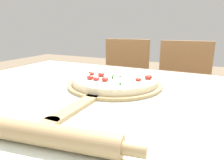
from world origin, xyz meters
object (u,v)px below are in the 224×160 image
(pizza, at_px, (115,80))
(rolling_pin, at_px, (34,133))
(chair_right, at_px, (182,92))
(chair_left, at_px, (124,84))
(pizza_peel, at_px, (113,85))

(pizza, height_order, rolling_pin, same)
(rolling_pin, xyz_separation_m, chair_right, (0.17, 1.24, -0.26))
(chair_left, distance_m, chair_right, 0.48)
(pizza, height_order, chair_right, chair_right)
(rolling_pin, bearing_deg, pizza, 93.58)
(chair_left, bearing_deg, pizza, -76.94)
(pizza_peel, xyz_separation_m, chair_left, (-0.27, 0.79, -0.24))
(rolling_pin, relative_size, chair_right, 0.54)
(pizza_peel, distance_m, chair_right, 0.85)
(pizza_peel, height_order, rolling_pin, rolling_pin)
(chair_left, relative_size, chair_right, 1.00)
(rolling_pin, bearing_deg, chair_left, 103.70)
(pizza, bearing_deg, pizza_peel, -89.68)
(pizza_peel, xyz_separation_m, pizza, (-0.00, 0.02, 0.02))
(pizza_peel, xyz_separation_m, chair_right, (0.20, 0.79, -0.24))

